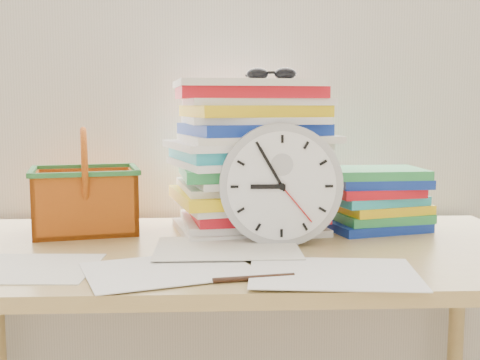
{
  "coord_description": "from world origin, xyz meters",
  "views": [
    {
      "loc": [
        -0.05,
        0.27,
        1.07
      ],
      "look_at": [
        0.01,
        1.6,
        0.9
      ],
      "focal_mm": 45.0,
      "sensor_mm": 36.0,
      "label": 1
    }
  ],
  "objects_px": {
    "desk": "(234,278)",
    "paper_stack": "(249,157)",
    "book_stack": "(374,199)",
    "basket": "(85,181)",
    "clock": "(280,185)"
  },
  "relations": [
    {
      "from": "clock",
      "to": "basket",
      "type": "height_order",
      "value": "clock"
    },
    {
      "from": "book_stack",
      "to": "desk",
      "type": "bearing_deg",
      "value": -154.52
    },
    {
      "from": "clock",
      "to": "book_stack",
      "type": "height_order",
      "value": "clock"
    },
    {
      "from": "paper_stack",
      "to": "book_stack",
      "type": "height_order",
      "value": "paper_stack"
    },
    {
      "from": "paper_stack",
      "to": "clock",
      "type": "relative_size",
      "value": 1.36
    },
    {
      "from": "desk",
      "to": "book_stack",
      "type": "xyz_separation_m",
      "value": [
        0.37,
        0.17,
        0.15
      ]
    },
    {
      "from": "paper_stack",
      "to": "book_stack",
      "type": "relative_size",
      "value": 1.42
    },
    {
      "from": "paper_stack",
      "to": "book_stack",
      "type": "distance_m",
      "value": 0.34
    },
    {
      "from": "desk",
      "to": "book_stack",
      "type": "bearing_deg",
      "value": 25.48
    },
    {
      "from": "desk",
      "to": "paper_stack",
      "type": "height_order",
      "value": "paper_stack"
    },
    {
      "from": "desk",
      "to": "basket",
      "type": "relative_size",
      "value": 5.43
    },
    {
      "from": "clock",
      "to": "basket",
      "type": "bearing_deg",
      "value": 161.24
    },
    {
      "from": "book_stack",
      "to": "basket",
      "type": "height_order",
      "value": "basket"
    },
    {
      "from": "paper_stack",
      "to": "book_stack",
      "type": "xyz_separation_m",
      "value": [
        0.32,
        0.0,
        -0.11
      ]
    },
    {
      "from": "paper_stack",
      "to": "basket",
      "type": "distance_m",
      "value": 0.42
    }
  ]
}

